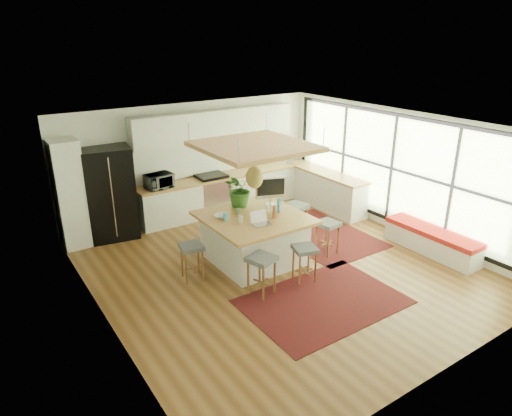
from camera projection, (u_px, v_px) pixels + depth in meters
floor at (279, 267)px, 8.71m from camera, size 7.00×7.00×0.00m
ceiling at (282, 127)px, 7.74m from camera, size 7.00×7.00×0.00m
wall_back at (193, 159)px, 10.93m from camera, size 6.50×0.00×6.50m
wall_front at (454, 284)px, 5.51m from camera, size 6.50×0.00×6.50m
wall_left at (99, 245)px, 6.53m from camera, size 0.00×7.00×7.00m
wall_right at (400, 172)px, 9.91m from camera, size 0.00×7.00×7.00m
window_wall at (400, 170)px, 9.88m from camera, size 0.10×6.20×2.60m
pantry at (70, 195)px, 9.23m from camera, size 0.55×0.60×2.25m
back_counter_base at (221, 194)px, 11.30m from camera, size 4.20×0.60×0.88m
back_counter_top at (220, 177)px, 11.13m from camera, size 4.24×0.64×0.05m
backsplash at (214, 156)px, 11.20m from camera, size 4.20×0.02×0.80m
upper_cabinets at (216, 125)px, 10.79m from camera, size 4.20×0.34×0.70m
range at (212, 194)px, 11.15m from camera, size 0.76×0.62×1.00m
right_counter_base at (325, 190)px, 11.62m from camera, size 0.60×2.50×0.88m
right_counter_top at (326, 173)px, 11.46m from camera, size 0.64×2.54×0.05m
window_bench at (432, 241)px, 9.23m from camera, size 0.52×2.00×0.50m
ceiling_panel at (254, 161)px, 8.12m from camera, size 1.86×1.86×0.80m
rug_near at (323, 301)px, 7.60m from camera, size 2.60×1.80×0.01m
rug_right at (321, 235)px, 10.09m from camera, size 1.80×2.60×0.01m
fridge at (110, 197)px, 9.71m from camera, size 1.10×0.93×1.99m
island at (254, 238)px, 8.84m from camera, size 1.85×1.85×0.93m
stool_near_left at (261, 275)px, 7.71m from camera, size 0.53×0.53×0.71m
stool_near_right at (304, 263)px, 8.13m from camera, size 0.49×0.49×0.67m
stool_right_front at (327, 237)px, 9.16m from camera, size 0.45×0.45×0.68m
stool_right_back at (295, 221)px, 9.95m from camera, size 0.51×0.51×0.74m
stool_left_side at (192, 261)px, 8.19m from camera, size 0.47×0.47×0.68m
laptop at (261, 218)px, 8.24m from camera, size 0.37×0.38×0.25m
monitor at (271, 193)px, 9.14m from camera, size 0.66×0.43×0.58m
microwave at (159, 179)px, 10.18m from camera, size 0.63×0.41×0.40m
island_plant at (240, 192)px, 9.09m from camera, size 0.78×0.84×0.57m
island_bowl at (221, 216)px, 8.59m from camera, size 0.29×0.29×0.06m
island_bottle_0 at (226, 216)px, 8.43m from camera, size 0.07×0.07×0.19m
island_bottle_1 at (240, 218)px, 8.31m from camera, size 0.07×0.07×0.19m
island_bottle_2 at (274, 214)px, 8.53m from camera, size 0.07×0.07×0.19m
island_bottle_3 at (268, 207)px, 8.86m from camera, size 0.07×0.07×0.19m
island_bottle_4 at (238, 210)px, 8.72m from camera, size 0.07×0.07×0.19m
island_bottle_5 at (278, 208)px, 8.82m from camera, size 0.07×0.07×0.19m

